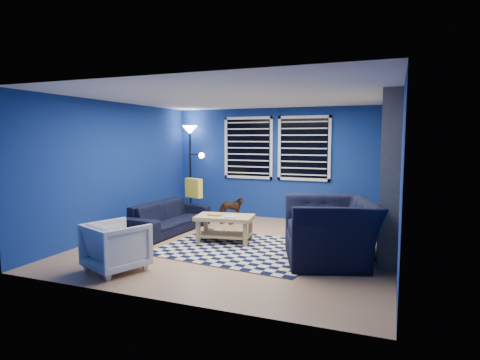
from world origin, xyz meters
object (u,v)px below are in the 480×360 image
Objects in this scene: sofa at (169,217)px; armchair_bent at (116,246)px; cabinet at (341,214)px; rocking_horse at (231,208)px; armchair_big at (330,231)px; tv at (396,160)px; coffee_table at (225,223)px; floor_lamp at (191,142)px.

sofa is 2.65× the size of armchair_bent.
rocking_horse is at bearing -177.51° from cabinet.
armchair_big reaches higher than rocking_horse.
armchair_bent is 1.33× the size of rocking_horse.
tv is at bearing -111.08° from armchair_bent.
tv is at bearing -14.59° from cabinet.
armchair_big reaches higher than coffee_table.
floor_lamp is at bearing 57.47° from rocking_horse.
rocking_horse is 2.34m from cabinet.
tv is 1.53m from cabinet.
tv is 0.70× the size of armchair_big.
cabinet is (-1.02, 0.13, -1.13)m from tv.
armchair_big is 2.47m from cabinet.
cabinet is 3.84m from floor_lamp.
armchair_big is at bearing -140.54° from rocking_horse.
armchair_bent is 0.70× the size of coffee_table.
rocking_horse reaches higher than coffee_table.
sofa is 1.86× the size of coffee_table.
sofa is at bearing 166.00° from coffee_table.
armchair_bent is at bearing -162.18° from sofa.
armchair_big is at bearing -12.93° from coffee_table.
floor_lamp is (-0.46, 1.81, 1.45)m from sofa.
coffee_table is 2.68m from cabinet.
sofa is 1.52m from rocking_horse.
armchair_bent is (-2.69, -1.50, -0.12)m from armchair_big.
coffee_table is 0.50× the size of floor_lamp.
rocking_horse is at bearing -22.16° from floor_lamp.
tv is at bearing 140.80° from armchair_big.
sofa is (-4.11, -1.56, -1.11)m from tv.
armchair_big is at bearing -99.18° from sofa.
rocking_horse is at bearing -175.52° from tv.
armchair_big is at bearing -128.99° from armchair_bent.
floor_lamp reaches higher than sofa.
armchair_bent is 4.71m from cabinet.
tv is 2.66m from armchair_big.
tv is 0.47× the size of floor_lamp.
cabinet reaches higher than sofa.
floor_lamp is at bearing 176.92° from tv.
rocking_horse is (-3.33, -0.26, -1.09)m from tv.
armchair_big is at bearing -34.87° from floor_lamp.
armchair_big is (-0.88, -2.33, -0.94)m from tv.
floor_lamp reaches higher than cabinet.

